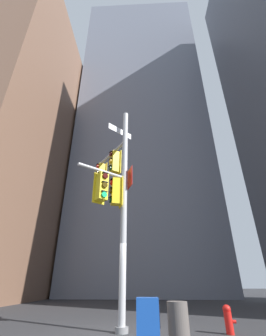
# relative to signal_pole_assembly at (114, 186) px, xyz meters

# --- Properties ---
(ground) EXTENTS (120.00, 120.00, 0.00)m
(ground) POSITION_rel_signal_pole_assembly_xyz_m (0.42, -0.27, -4.71)
(ground) COLOR #2D2D30
(building_mid_block) EXTENTS (17.05, 17.05, 45.67)m
(building_mid_block) POSITION_rel_signal_pole_assembly_xyz_m (1.13, 23.11, 18.12)
(building_mid_block) COLOR slate
(building_mid_block) RESTS_ON ground
(signal_pole_assembly) EXTENTS (1.91, 3.49, 8.12)m
(signal_pole_assembly) POSITION_rel_signal_pole_assembly_xyz_m (0.00, 0.00, 0.00)
(signal_pole_assembly) COLOR #B2B2B5
(signal_pole_assembly) RESTS_ON ground
(fire_hydrant) EXTENTS (0.33, 0.23, 0.73)m
(fire_hydrant) POSITION_rel_signal_pole_assembly_xyz_m (3.53, -0.30, -4.33)
(fire_hydrant) COLOR red
(fire_hydrant) RESTS_ON ground
(newspaper_box) EXTENTS (0.45, 0.36, 1.04)m
(newspaper_box) POSITION_rel_signal_pole_assembly_xyz_m (1.17, -2.97, -4.19)
(newspaper_box) COLOR #194CB2
(newspaper_box) RESTS_ON ground
(trash_bin) EXTENTS (0.49, 0.49, 0.91)m
(trash_bin) POSITION_rel_signal_pole_assembly_xyz_m (1.89, -1.90, -4.26)
(trash_bin) COLOR #59514C
(trash_bin) RESTS_ON ground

